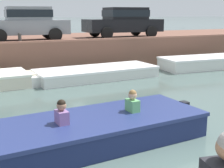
# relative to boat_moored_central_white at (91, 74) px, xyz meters

# --- Properties ---
(ground_plane) EXTENTS (400.00, 400.00, 0.00)m
(ground_plane) POSITION_rel_boat_moored_central_white_xyz_m (-1.05, -3.94, -0.23)
(ground_plane) COLOR #4C605B
(far_quay_wall) EXTENTS (60.00, 6.00, 1.40)m
(far_quay_wall) POSITION_rel_boat_moored_central_white_xyz_m (-1.05, 4.82, 0.47)
(far_quay_wall) COLOR brown
(far_quay_wall) RESTS_ON ground
(far_wall_coping) EXTENTS (60.00, 0.24, 0.08)m
(far_wall_coping) POSITION_rel_boat_moored_central_white_xyz_m (-1.05, 1.94, 1.22)
(far_wall_coping) COLOR #925F4C
(far_wall_coping) RESTS_ON far_quay_wall
(boat_moored_central_white) EXTENTS (6.07, 2.18, 0.46)m
(boat_moored_central_white) POSITION_rel_boat_moored_central_white_xyz_m (0.00, 0.00, 0.00)
(boat_moored_central_white) COLOR white
(boat_moored_central_white) RESTS_ON ground
(boat_moored_east_white) EXTENTS (5.25, 1.96, 0.58)m
(boat_moored_east_white) POSITION_rel_boat_moored_central_white_xyz_m (6.15, 0.08, 0.06)
(boat_moored_east_white) COLOR white
(boat_moored_east_white) RESTS_ON ground
(motorboat_passing) EXTENTS (5.78, 2.13, 1.03)m
(motorboat_passing) POSITION_rel_boat_moored_central_white_xyz_m (-2.48, -6.12, 0.05)
(motorboat_passing) COLOR navy
(motorboat_passing) RESTS_ON ground
(car_left_inner_grey) EXTENTS (3.90, 2.02, 1.54)m
(car_left_inner_grey) POSITION_rel_boat_moored_central_white_xyz_m (-1.97, 3.16, 2.02)
(car_left_inner_grey) COLOR slate
(car_left_inner_grey) RESTS_ON far_quay_wall
(car_centre_black) EXTENTS (4.05, 2.06, 1.54)m
(car_centre_black) POSITION_rel_boat_moored_central_white_xyz_m (3.04, 3.16, 2.02)
(car_centre_black) COLOR black
(car_centre_black) RESTS_ON far_quay_wall
(mooring_bollard_mid) EXTENTS (0.15, 0.15, 0.44)m
(mooring_bollard_mid) POSITION_rel_boat_moored_central_white_xyz_m (-2.47, 2.07, 1.42)
(mooring_bollard_mid) COLOR #2D2B28
(mooring_bollard_mid) RESTS_ON far_quay_wall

